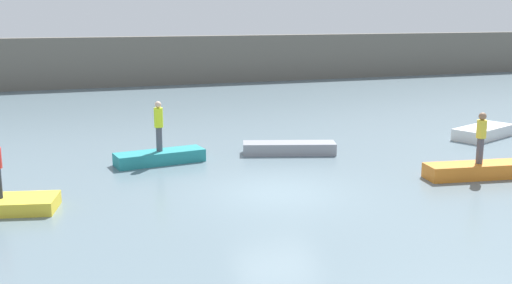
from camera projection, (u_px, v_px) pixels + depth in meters
name	position (u px, v px, depth m)	size (l,w,h in m)	color
ground_plane	(277.00, 193.00, 18.23)	(120.00, 120.00, 0.00)	slate
embankment_wall	(132.00, 61.00, 44.97)	(80.00, 1.20, 3.64)	#666056
rowboat_yellow	(0.00, 205.00, 16.54)	(3.04, 1.29, 0.37)	gold
rowboat_teal	(160.00, 157.00, 21.84)	(3.21, 0.97, 0.45)	teal
rowboat_grey	(289.00, 148.00, 23.33)	(3.55, 0.93, 0.45)	gray
rowboat_orange	(478.00, 170.00, 19.94)	(3.59, 0.92, 0.49)	orange
rowboat_white	(483.00, 132.00, 26.32)	(3.14, 1.26, 0.50)	white
person_yellow_shirt	(481.00, 135.00, 19.69)	(0.32, 0.32, 1.69)	#4C4C56
person_hiviz_shirt	(159.00, 124.00, 21.58)	(0.32, 0.32, 1.81)	#4C4C56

